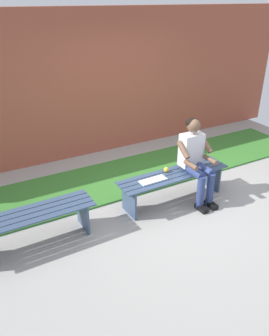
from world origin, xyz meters
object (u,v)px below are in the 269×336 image
Objects in this scene: book_open at (153,181)px; person_seated at (196,158)px; bench_far at (29,222)px; bench_near at (174,180)px; apple at (166,170)px.

person_seated is at bearing 174.51° from book_open.
person_seated reaches higher than book_open.
bench_far is 1.31× the size of person_seated.
person_seated is (-0.30, 0.10, 0.35)m from bench_near.
book_open reaches higher than bench_far.
bench_far is (2.17, 0.00, -0.00)m from bench_near.
book_open is (0.40, 0.04, 0.12)m from bench_near.
bench_near is at bearing -180.00° from bench_far.
apple is 0.35m from book_open.
person_seated is 15.66× the size of apple.
bench_near is 4.29× the size of book_open.
apple is at bearing -52.22° from bench_near.
bench_far is at bearing -2.35° from person_seated.
bench_near is 2.17m from bench_far.
apple is 0.20× the size of book_open.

